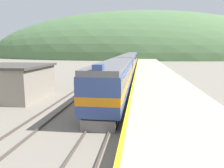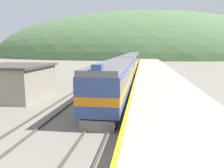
{
  "view_description": "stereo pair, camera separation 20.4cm",
  "coord_description": "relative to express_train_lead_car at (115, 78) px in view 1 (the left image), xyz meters",
  "views": [
    {
      "loc": [
        2.55,
        6.81,
        5.22
      ],
      "look_at": [
        0.28,
        24.46,
        2.3
      ],
      "focal_mm": 35.0,
      "sensor_mm": 36.0,
      "label": 1
    },
    {
      "loc": [
        2.75,
        6.83,
        5.22
      ],
      "look_at": [
        0.28,
        24.46,
        2.3
      ],
      "focal_mm": 35.0,
      "sensor_mm": 36.0,
      "label": 2
    }
  ],
  "objects": [
    {
      "name": "track_main",
      "position": [
        0.0,
        40.83,
        -2.05
      ],
      "size": [
        1.52,
        180.0,
        0.16
      ],
      "color": "#4C443D",
      "rests_on": "ground"
    },
    {
      "name": "track_siding",
      "position": [
        -4.59,
        40.83,
        -2.05
      ],
      "size": [
        1.52,
        180.0,
        0.16
      ],
      "color": "#4C443D",
      "rests_on": "ground"
    },
    {
      "name": "platform",
      "position": [
        5.24,
        20.83,
        -1.66
      ],
      "size": [
        7.17,
        140.0,
        0.94
      ],
      "color": "#B2A893",
      "rests_on": "ground"
    },
    {
      "name": "distant_hills",
      "position": [
        0.0,
        106.0,
        -2.13
      ],
      "size": [
        173.57,
        78.11,
        51.47
      ],
      "color": "#517547",
      "rests_on": "ground"
    },
    {
      "name": "station_shed",
      "position": [
        -10.69,
        -1.2,
        -0.35
      ],
      "size": [
        6.86,
        7.43,
        3.53
      ],
      "color": "gray",
      "rests_on": "ground"
    },
    {
      "name": "express_train_lead_car",
      "position": [
        0.0,
        0.0,
        0.0
      ],
      "size": [
        2.89,
        19.77,
        4.25
      ],
      "color": "black",
      "rests_on": "ground"
    },
    {
      "name": "carriage_second",
      "position": [
        0.0,
        21.62,
        -0.01
      ],
      "size": [
        2.88,
        21.24,
        3.89
      ],
      "color": "black",
      "rests_on": "ground"
    },
    {
      "name": "carriage_third",
      "position": [
        0.0,
        43.74,
        -0.01
      ],
      "size": [
        2.88,
        21.24,
        3.89
      ],
      "color": "black",
      "rests_on": "ground"
    }
  ]
}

